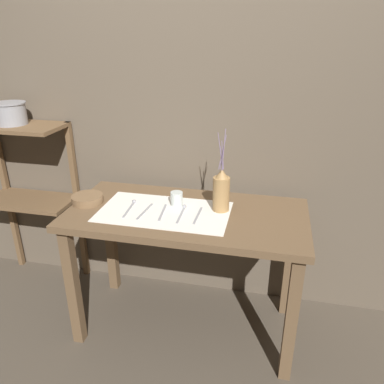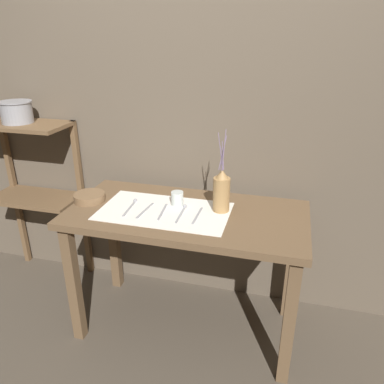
{
  "view_description": "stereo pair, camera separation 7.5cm",
  "coord_description": "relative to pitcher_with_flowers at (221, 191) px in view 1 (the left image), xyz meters",
  "views": [
    {
      "loc": [
        0.43,
        -1.79,
        1.7
      ],
      "look_at": [
        0.03,
        0.0,
        0.91
      ],
      "focal_mm": 35.0,
      "sensor_mm": 36.0,
      "label": 1
    },
    {
      "loc": [
        0.51,
        -1.77,
        1.7
      ],
      "look_at": [
        0.03,
        0.0,
        0.91
      ],
      "focal_mm": 35.0,
      "sensor_mm": 36.0,
      "label": 2
    }
  ],
  "objects": [
    {
      "name": "wooden_table",
      "position": [
        -0.18,
        -0.06,
        -0.23
      ],
      "size": [
        1.31,
        0.64,
        0.79
      ],
      "color": "brown",
      "rests_on": "ground_plane"
    },
    {
      "name": "fork_inner",
      "position": [
        -0.4,
        -0.11,
        -0.11
      ],
      "size": [
        0.03,
        0.2,
        0.0
      ],
      "color": "#939399",
      "rests_on": "wooden_table"
    },
    {
      "name": "glass_tumbler_near",
      "position": [
        -0.25,
        0.01,
        -0.07
      ],
      "size": [
        0.07,
        0.07,
        0.08
      ],
      "color": "silver",
      "rests_on": "wooden_table"
    },
    {
      "name": "stone_wall_back",
      "position": [
        -0.18,
        0.37,
        0.3
      ],
      "size": [
        7.0,
        0.06,
        2.4
      ],
      "color": "brown",
      "rests_on": "ground_plane"
    },
    {
      "name": "spoon_outer",
      "position": [
        -0.5,
        -0.05,
        -0.11
      ],
      "size": [
        0.03,
        0.21,
        0.02
      ],
      "color": "#939399",
      "rests_on": "wooden_table"
    },
    {
      "name": "ground_plane",
      "position": [
        -0.18,
        -0.06,
        -0.9
      ],
      "size": [
        12.0,
        12.0,
        0.0
      ],
      "primitive_type": "plane",
      "color": "brown"
    },
    {
      "name": "pitcher_with_flowers",
      "position": [
        0.0,
        0.0,
        0.0
      ],
      "size": [
        0.09,
        0.09,
        0.45
      ],
      "color": "#A87F4C",
      "rests_on": "wooden_table"
    },
    {
      "name": "fork_outer",
      "position": [
        -0.11,
        -0.1,
        -0.11
      ],
      "size": [
        0.01,
        0.2,
        0.0
      ],
      "color": "#939399",
      "rests_on": "wooden_table"
    },
    {
      "name": "linen_cloth",
      "position": [
        -0.3,
        -0.09,
        -0.11
      ],
      "size": [
        0.71,
        0.4,
        0.0
      ],
      "color": "white",
      "rests_on": "wooden_table"
    },
    {
      "name": "wooden_shelf_unit",
      "position": [
        -1.33,
        0.2,
        -0.09
      ],
      "size": [
        0.6,
        0.31,
        1.16
      ],
      "color": "brown",
      "rests_on": "ground_plane"
    },
    {
      "name": "metal_pot_large",
      "position": [
        -1.36,
        0.17,
        0.33
      ],
      "size": [
        0.2,
        0.2,
        0.14
      ],
      "color": "#939399",
      "rests_on": "wooden_shelf_unit"
    },
    {
      "name": "knife_center",
      "position": [
        -0.3,
        -0.1,
        -0.11
      ],
      "size": [
        0.03,
        0.2,
        0.0
      ],
      "color": "#939399",
      "rests_on": "wooden_table"
    },
    {
      "name": "spoon_inner",
      "position": [
        -0.2,
        -0.05,
        -0.11
      ],
      "size": [
        0.03,
        0.21,
        0.02
      ],
      "color": "#939399",
      "rests_on": "wooden_table"
    },
    {
      "name": "wooden_bowl",
      "position": [
        -0.77,
        -0.06,
        -0.09
      ],
      "size": [
        0.18,
        0.18,
        0.04
      ],
      "color": "brown",
      "rests_on": "wooden_table"
    }
  ]
}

